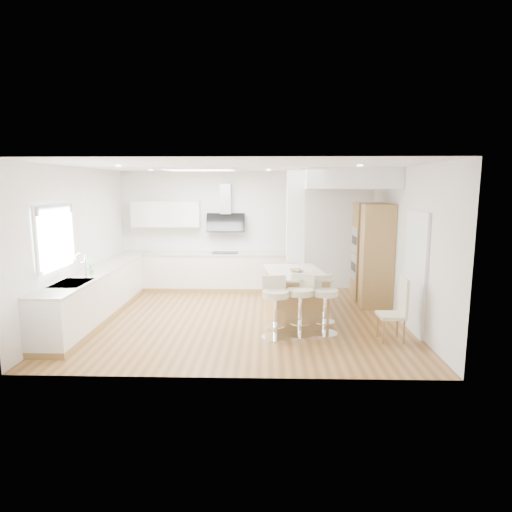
{
  "coord_description": "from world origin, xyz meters",
  "views": [
    {
      "loc": [
        0.49,
        -7.7,
        2.46
      ],
      "look_at": [
        0.27,
        0.4,
        1.12
      ],
      "focal_mm": 30.0,
      "sensor_mm": 36.0,
      "label": 1
    }
  ],
  "objects_px": {
    "bar_stool_a": "(275,304)",
    "bar_stool_c": "(324,302)",
    "peninsula": "(295,295)",
    "dining_chair": "(397,307)",
    "bar_stool_b": "(300,302)"
  },
  "relations": [
    {
      "from": "bar_stool_c",
      "to": "dining_chair",
      "type": "bearing_deg",
      "value": -30.91
    },
    {
      "from": "bar_stool_b",
      "to": "bar_stool_c",
      "type": "relative_size",
      "value": 1.03
    },
    {
      "from": "peninsula",
      "to": "bar_stool_a",
      "type": "distance_m",
      "value": 1.06
    },
    {
      "from": "peninsula",
      "to": "bar_stool_a",
      "type": "xyz_separation_m",
      "value": [
        -0.38,
        -0.98,
        0.11
      ]
    },
    {
      "from": "peninsula",
      "to": "dining_chair",
      "type": "distance_m",
      "value": 1.88
    },
    {
      "from": "peninsula",
      "to": "bar_stool_a",
      "type": "relative_size",
      "value": 1.61
    },
    {
      "from": "dining_chair",
      "to": "bar_stool_b",
      "type": "bearing_deg",
      "value": 170.1
    },
    {
      "from": "dining_chair",
      "to": "peninsula",
      "type": "bearing_deg",
      "value": 143.88
    },
    {
      "from": "bar_stool_b",
      "to": "dining_chair",
      "type": "xyz_separation_m",
      "value": [
        1.52,
        -0.21,
        -0.02
      ]
    },
    {
      "from": "peninsula",
      "to": "bar_stool_b",
      "type": "distance_m",
      "value": 0.85
    },
    {
      "from": "bar_stool_a",
      "to": "bar_stool_c",
      "type": "height_order",
      "value": "bar_stool_a"
    },
    {
      "from": "bar_stool_c",
      "to": "bar_stool_a",
      "type": "bearing_deg",
      "value": 177.54
    },
    {
      "from": "bar_stool_c",
      "to": "dining_chair",
      "type": "relative_size",
      "value": 0.95
    },
    {
      "from": "bar_stool_c",
      "to": "dining_chair",
      "type": "distance_m",
      "value": 1.15
    },
    {
      "from": "bar_stool_b",
      "to": "bar_stool_a",
      "type": "bearing_deg",
      "value": -141.91
    }
  ]
}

